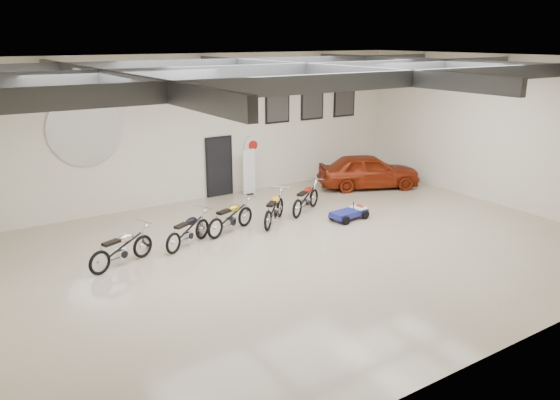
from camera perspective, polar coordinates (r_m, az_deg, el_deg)
floor at (r=14.83m, az=2.55°, el=-5.19°), size 16.00×12.00×0.01m
ceiling at (r=13.77m, az=2.82°, el=14.49°), size 16.00×12.00×0.01m
back_wall at (r=19.19m, az=-7.93°, el=7.47°), size 16.00×0.02×5.00m
right_wall at (r=19.79m, az=21.96°, el=6.70°), size 0.02×12.00×5.00m
ceiling_beams at (r=13.79m, az=2.81°, el=13.45°), size 15.80×11.80×0.32m
door at (r=19.64m, az=-6.39°, el=3.42°), size 0.92×0.08×2.10m
logo_plaque at (r=17.79m, az=-19.68°, el=6.92°), size 2.30×0.06×1.16m
poster_left at (r=20.52m, az=-0.27°, el=9.91°), size 1.05×0.08×1.35m
poster_mid at (r=21.43m, az=3.38°, el=10.17°), size 1.05×0.08×1.35m
poster_right at (r=22.41m, az=6.73°, el=10.37°), size 1.05×0.08×1.35m
oil_sign at (r=20.16m, az=-2.88°, el=5.74°), size 0.72×0.10×0.72m
banner_stand at (r=19.75m, az=-3.26°, el=3.04°), size 0.48×0.21×1.74m
motorcycle_silver at (r=14.20m, az=-16.24°, el=-4.77°), size 1.98×1.22×0.98m
motorcycle_black at (r=15.11m, az=-9.60°, el=-3.09°), size 1.86×1.35×0.94m
motorcycle_gold at (r=16.00m, az=-5.19°, el=-1.71°), size 1.98×1.22×0.98m
motorcycle_yellow at (r=16.68m, az=-0.63°, el=-0.85°), size 1.83×1.72×1.00m
motorcycle_red at (r=17.78m, az=2.71°, el=0.24°), size 1.94×1.47×0.99m
go_kart at (r=17.34m, az=7.53°, el=-1.06°), size 1.61×0.85×0.56m
vintage_car at (r=20.97m, az=9.24°, el=3.03°), size 2.97×4.10×1.30m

